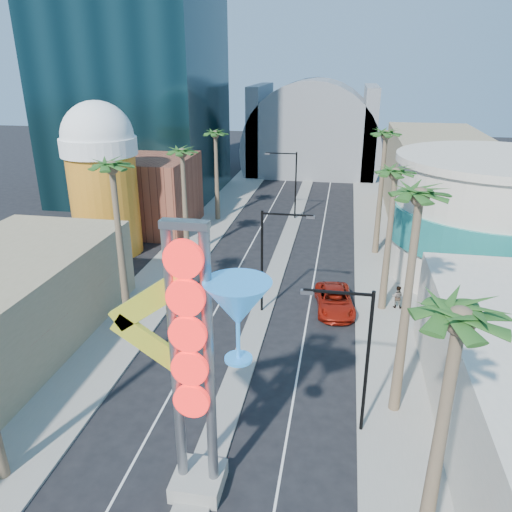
{
  "coord_description": "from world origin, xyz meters",
  "views": [
    {
      "loc": [
        5.5,
        -13.26,
        17.9
      ],
      "look_at": [
        -0.41,
        19.85,
        4.59
      ],
      "focal_mm": 35.0,
      "sensor_mm": 36.0,
      "label": 1
    }
  ],
  "objects": [
    {
      "name": "brick_filler_west",
      "position": [
        -16.0,
        38.0,
        4.0
      ],
      "size": [
        10.0,
        10.0,
        8.0
      ],
      "primitive_type": "cube",
      "color": "brown",
      "rests_on": "ground"
    },
    {
      "name": "palm_7",
      "position": [
        9.0,
        34.0,
        10.82
      ],
      "size": [
        2.4,
        2.4,
        12.7
      ],
      "color": "brown",
      "rests_on": "ground"
    },
    {
      "name": "palm_6",
      "position": [
        9.0,
        22.0,
        9.93
      ],
      "size": [
        2.4,
        2.4,
        11.7
      ],
      "color": "brown",
      "rests_on": "ground"
    },
    {
      "name": "filler_east",
      "position": [
        16.0,
        48.0,
        5.0
      ],
      "size": [
        10.0,
        20.0,
        10.0
      ],
      "primitive_type": "cube",
      "color": "#92815E",
      "rests_on": "ground"
    },
    {
      "name": "median",
      "position": [
        0.0,
        38.0,
        0.07
      ],
      "size": [
        1.6,
        84.0,
        0.15
      ],
      "primitive_type": "cube",
      "color": "gray",
      "rests_on": "ground"
    },
    {
      "name": "streetlight_2",
      "position": [
        6.72,
        8.0,
        4.83
      ],
      "size": [
        3.45,
        0.25,
        8.0
      ],
      "color": "black",
      "rests_on": "ground"
    },
    {
      "name": "palm_2",
      "position": [
        -9.0,
        30.0,
        9.48
      ],
      "size": [
        2.4,
        2.4,
        11.2
      ],
      "color": "brown",
      "rests_on": "ground"
    },
    {
      "name": "streetlight_0",
      "position": [
        0.55,
        20.0,
        4.88
      ],
      "size": [
        3.79,
        0.25,
        8.0
      ],
      "color": "black",
      "rests_on": "ground"
    },
    {
      "name": "sidewalk_east",
      "position": [
        9.5,
        35.0,
        0.07
      ],
      "size": [
        5.0,
        100.0,
        0.15
      ],
      "primitive_type": "cube",
      "color": "gray",
      "rests_on": "ground"
    },
    {
      "name": "streetlight_1",
      "position": [
        -0.55,
        44.0,
        4.88
      ],
      "size": [
        3.79,
        0.25,
        8.0
      ],
      "color": "black",
      "rests_on": "ground"
    },
    {
      "name": "sidewalk_west",
      "position": [
        -9.5,
        35.0,
        0.07
      ],
      "size": [
        5.0,
        100.0,
        0.15
      ],
      "primitive_type": "cube",
      "color": "gray",
      "rests_on": "ground"
    },
    {
      "name": "neon_sign",
      "position": [
        0.82,
        2.96,
        7.31
      ],
      "size": [
        6.53,
        2.6,
        12.55
      ],
      "color": "gray",
      "rests_on": "ground"
    },
    {
      "name": "beer_mug",
      "position": [
        -17.0,
        30.0,
        7.84
      ],
      "size": [
        7.0,
        7.0,
        14.5
      ],
      "color": "#C6701A",
      "rests_on": "ground"
    },
    {
      "name": "palm_3",
      "position": [
        -9.0,
        42.0,
        9.48
      ],
      "size": [
        2.4,
        2.4,
        11.2
      ],
      "color": "brown",
      "rests_on": "ground"
    },
    {
      "name": "palm_5",
      "position": [
        9.0,
        10.0,
        11.27
      ],
      "size": [
        2.4,
        2.4,
        13.2
      ],
      "color": "brown",
      "rests_on": "ground"
    },
    {
      "name": "palm_4",
      "position": [
        9.0,
        0.0,
        10.38
      ],
      "size": [
        2.4,
        2.4,
        12.2
      ],
      "color": "brown",
      "rests_on": "ground"
    },
    {
      "name": "turquoise_building",
      "position": [
        18.0,
        30.0,
        5.25
      ],
      "size": [
        16.6,
        16.6,
        10.6
      ],
      "color": "beige",
      "rests_on": "ground"
    },
    {
      "name": "canopy",
      "position": [
        0.0,
        72.0,
        4.31
      ],
      "size": [
        22.0,
        16.0,
        22.0
      ],
      "color": "slate",
      "rests_on": "ground"
    },
    {
      "name": "palm_1",
      "position": [
        -9.0,
        16.0,
        10.82
      ],
      "size": [
        2.4,
        2.4,
        12.7
      ],
      "color": "brown",
      "rests_on": "ground"
    },
    {
      "name": "red_pickup",
      "position": [
        5.41,
        21.26,
        0.81
      ],
      "size": [
        3.43,
        6.14,
        1.62
      ],
      "primitive_type": "imported",
      "rotation": [
        0.0,
        0.0,
        0.13
      ],
      "color": "#9F190C",
      "rests_on": "ground"
    },
    {
      "name": "pedestrian_b",
      "position": [
        10.1,
        22.25,
        1.04
      ],
      "size": [
        0.95,
        0.79,
        1.78
      ],
      "primitive_type": "imported",
      "rotation": [
        0.0,
        0.0,
        2.99
      ],
      "color": "gray",
      "rests_on": "sidewalk_east"
    }
  ]
}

